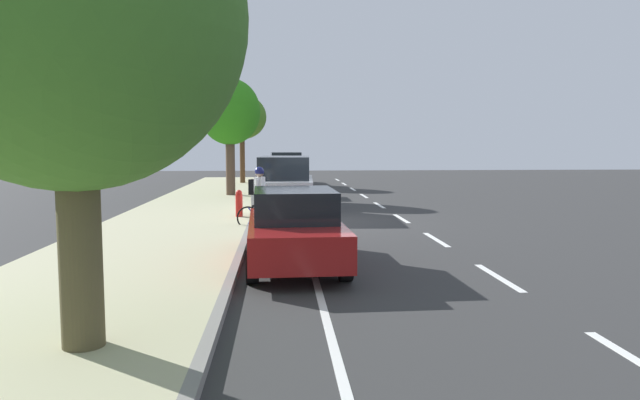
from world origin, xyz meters
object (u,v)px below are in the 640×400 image
Objects in this scene: cyclist_with_backpack at (259,191)px; street_tree_near_cyclist at (242,117)px; parked_suv_silver_mid at (285,184)px; bicycle_at_curb at (266,217)px; street_tree_mid_block at (230,113)px; street_tree_far_end at (71,18)px; parked_pickup_tan_nearest at (285,169)px; parked_sedan_red_far at (294,228)px; fire_hydrant at (239,203)px; parked_sedan_grey_second at (284,180)px.

cyclist_with_backpack is 18.32m from street_tree_near_cyclist.
bicycle_at_curb is (0.56, 3.89, -0.67)m from parked_suv_silver_mid.
street_tree_far_end is (-0.00, 19.72, -0.08)m from street_tree_mid_block.
parked_pickup_tan_nearest is 23.98m from parked_sedan_red_far.
street_tree_near_cyclist is 8.46m from street_tree_mid_block.
street_tree_far_end is (2.38, 13.59, 2.71)m from parked_suv_silver_mid.
parked_sedan_red_far is at bearing 102.73° from fire_hydrant.
fire_hydrant is (0.67, -1.55, -0.51)m from cyclist_with_backpack.
parked_sedan_grey_second is (0.14, 8.35, -0.15)m from parked_pickup_tan_nearest.
street_tree_mid_block is (0.00, 8.46, -0.19)m from street_tree_near_cyclist.
cyclist_with_backpack is 1.77m from fire_hydrant.
fire_hydrant is at bearing 80.52° from parked_sedan_grey_second.
fire_hydrant is (-0.92, -11.71, -3.16)m from street_tree_far_end.
street_tree_near_cyclist is 28.18m from street_tree_far_end.
parked_sedan_red_far is (-0.10, 8.77, -0.27)m from parked_suv_silver_mid.
street_tree_near_cyclist is at bearing -84.94° from cyclist_with_backpack.
parked_pickup_tan_nearest is 15.21m from parked_suv_silver_mid.
street_tree_mid_block is (2.48, -14.90, 3.06)m from parked_sedan_red_far.
fire_hydrant is (-0.92, 16.47, -3.43)m from street_tree_near_cyclist.
parked_sedan_grey_second is at bearing -90.03° from parked_suv_silver_mid.
street_tree_mid_block reaches higher than parked_suv_silver_mid.
street_tree_far_end is 6.53× the size of fire_hydrant.
parked_pickup_tan_nearest is at bearing -90.54° from parked_suv_silver_mid.
parked_suv_silver_mid is 5.69× the size of fire_hydrant.
street_tree_mid_block is at bearing -83.42° from fire_hydrant.
street_tree_mid_block is 8.69m from fire_hydrant.
fire_hydrant is (1.56, -6.89, -0.18)m from parked_sedan_red_far.
parked_sedan_grey_second is 0.92× the size of parked_suv_silver_mid.
parked_sedan_red_far is 15.42m from street_tree_mid_block.
street_tree_near_cyclist is 1.00× the size of street_tree_mid_block.
street_tree_mid_block is 0.95× the size of street_tree_far_end.
street_tree_mid_block is at bearing 17.02° from parked_sedan_grey_second.
parked_pickup_tan_nearest is 3.06× the size of cyclist_with_backpack.
bicycle_at_curb is (0.66, -4.89, -0.39)m from parked_sedan_red_far.
parked_sedan_grey_second is 6.86m from parked_suv_silver_mid.
street_tree_far_end is (2.38, 20.45, 2.98)m from parked_sedan_grey_second.
street_tree_mid_block is at bearing -90.00° from street_tree_far_end.
parked_suv_silver_mid is at bearing -102.88° from cyclist_with_backpack.
street_tree_mid_block is (2.38, 0.73, 3.06)m from parked_sedan_grey_second.
fire_hydrant is (0.89, -2.01, 0.21)m from bicycle_at_curb.
street_tree_far_end reaches higher than fire_hydrant.
parked_pickup_tan_nearest is at bearing -105.53° from street_tree_mid_block.
parked_sedan_grey_second is 8.86m from fire_hydrant.
bicycle_at_curb is (0.70, 19.10, -0.54)m from parked_pickup_tan_nearest.
parked_pickup_tan_nearest is 4.04m from street_tree_near_cyclist.
parked_sedan_red_far is at bearing 97.73° from bicycle_at_curb.
bicycle_at_curb is at bearing -82.27° from parked_sedan_red_far.
parked_suv_silver_mid is at bearing 99.26° from street_tree_near_cyclist.
cyclist_with_backpack reaches higher than parked_sedan_grey_second.
parked_pickup_tan_nearest is 1.13× the size of parked_suv_silver_mid.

